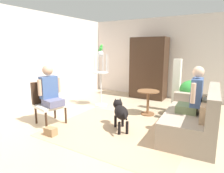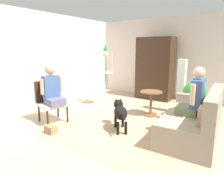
% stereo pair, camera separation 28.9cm
% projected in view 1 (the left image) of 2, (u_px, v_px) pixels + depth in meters
% --- Properties ---
extents(ground_plane, '(7.53, 7.53, 0.00)m').
position_uv_depth(ground_plane, '(115.00, 128.00, 4.08)').
color(ground_plane, tan).
extents(back_wall, '(5.82, 0.12, 2.61)m').
position_uv_depth(back_wall, '(164.00, 58.00, 6.51)').
color(back_wall, silver).
rests_on(back_wall, ground).
extents(left_wall, '(0.12, 6.88, 2.61)m').
position_uv_depth(left_wall, '(37.00, 60.00, 5.45)').
color(left_wall, silver).
rests_on(left_wall, ground).
extents(area_rug, '(2.64, 2.08, 0.01)m').
position_uv_depth(area_rug, '(118.00, 131.00, 3.92)').
color(area_rug, tan).
rests_on(area_rug, ground).
extents(couch, '(0.99, 1.75, 0.93)m').
position_uv_depth(couch, '(194.00, 119.00, 3.67)').
color(couch, gray).
rests_on(couch, ground).
extents(armchair, '(0.68, 0.67, 0.91)m').
position_uv_depth(armchair, '(47.00, 99.00, 4.31)').
color(armchair, '#382316').
rests_on(armchair, ground).
extents(person_on_couch, '(0.44, 0.55, 0.86)m').
position_uv_depth(person_on_couch, '(194.00, 95.00, 3.57)').
color(person_on_couch, '#687850').
extents(person_on_armchair, '(0.51, 0.50, 0.85)m').
position_uv_depth(person_on_armchair, '(50.00, 89.00, 4.16)').
color(person_on_armchair, slate).
extents(round_end_table, '(0.53, 0.53, 0.60)m').
position_uv_depth(round_end_table, '(148.00, 99.00, 4.84)').
color(round_end_table, brown).
rests_on(round_end_table, ground).
extents(dog, '(0.62, 0.68, 0.58)m').
position_uv_depth(dog, '(120.00, 112.00, 3.94)').
color(dog, black).
rests_on(dog, ground).
extents(bird_cage_stand, '(0.43, 0.43, 1.55)m').
position_uv_depth(bird_cage_stand, '(101.00, 76.00, 5.52)').
color(bird_cage_stand, silver).
rests_on(bird_cage_stand, ground).
extents(parrot, '(0.17, 0.10, 0.17)m').
position_uv_depth(parrot, '(101.00, 48.00, 5.36)').
color(parrot, green).
rests_on(parrot, bird_cage_stand).
extents(potted_plant, '(0.51, 0.51, 0.89)m').
position_uv_depth(potted_plant, '(190.00, 94.00, 4.63)').
color(potted_plant, beige).
rests_on(potted_plant, ground).
extents(column_lamp, '(0.20, 0.20, 1.36)m').
position_uv_depth(column_lamp, '(176.00, 86.00, 5.04)').
color(column_lamp, '#4C4742').
rests_on(column_lamp, ground).
extents(armoire_cabinet, '(1.14, 0.56, 1.96)m').
position_uv_depth(armoire_cabinet, '(149.00, 68.00, 6.42)').
color(armoire_cabinet, '#382316').
rests_on(armoire_cabinet, ground).
extents(handbag, '(0.22, 0.15, 0.16)m').
position_uv_depth(handbag, '(51.00, 131.00, 3.72)').
color(handbag, '#99724C').
rests_on(handbag, ground).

